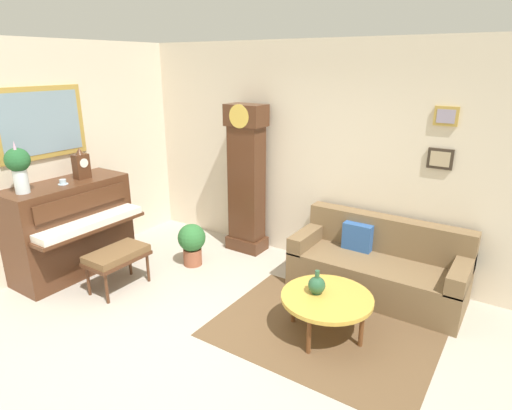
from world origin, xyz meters
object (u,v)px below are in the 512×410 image
object	(u,v)px
potted_plant	(192,242)
piano	(71,228)
couch	(378,266)
flower_vase	(18,165)
green_jug	(317,285)
piano_bench	(117,256)
grandfather_clock	(247,183)
coffee_table	(327,299)
teacup	(63,182)
mantel_clock	(81,165)

from	to	relation	value
potted_plant	piano	bearing A→B (deg)	-139.33
couch	flower_vase	distance (m)	4.12
green_jug	flower_vase	bearing A→B (deg)	-161.60
piano_bench	grandfather_clock	distance (m)	1.93
couch	coffee_table	world-z (taller)	couch
couch	green_jug	size ratio (longest dim) A/B	7.92
potted_plant	grandfather_clock	bearing A→B (deg)	69.27
teacup	green_jug	distance (m)	3.17
coffee_table	potted_plant	xyz separation A→B (m)	(-2.09, 0.42, -0.06)
teacup	potted_plant	world-z (taller)	teacup
grandfather_clock	coffee_table	bearing A→B (deg)	-34.66
coffee_table	mantel_clock	world-z (taller)	mantel_clock
potted_plant	coffee_table	bearing A→B (deg)	-11.48
piano_bench	coffee_table	world-z (taller)	piano_bench
coffee_table	mantel_clock	xyz separation A→B (m)	(-3.20, -0.28, 0.95)
piano	grandfather_clock	world-z (taller)	grandfather_clock
piano_bench	potted_plant	distance (m)	0.99
piano	mantel_clock	size ratio (longest dim) A/B	3.79
piano_bench	potted_plant	bearing A→B (deg)	72.10
grandfather_clock	coffee_table	distance (m)	2.25
grandfather_clock	mantel_clock	size ratio (longest dim) A/B	5.34
mantel_clock	potted_plant	xyz separation A→B (m)	(1.11, 0.70, -1.02)
piano	flower_vase	distance (m)	1.02
coffee_table	teacup	distance (m)	3.30
grandfather_clock	potted_plant	bearing A→B (deg)	-110.73
teacup	green_jug	bearing A→B (deg)	10.77
flower_vase	teacup	xyz separation A→B (m)	(0.05, 0.45, -0.29)
coffee_table	flower_vase	size ratio (longest dim) A/B	1.52
green_jug	mantel_clock	bearing A→B (deg)	-174.88
piano_bench	mantel_clock	bearing A→B (deg)	163.72
coffee_table	potted_plant	bearing A→B (deg)	168.52
piano	flower_vase	bearing A→B (deg)	-89.87
coffee_table	teacup	size ratio (longest dim) A/B	7.59
grandfather_clock	teacup	distance (m)	2.28
couch	mantel_clock	distance (m)	3.75
flower_vase	teacup	world-z (taller)	flower_vase
piano_bench	coffee_table	xyz separation A→B (m)	(2.39, 0.51, -0.02)
grandfather_clock	couch	world-z (taller)	grandfather_clock
mantel_clock	teacup	xyz separation A→B (m)	(0.05, -0.30, -0.15)
couch	mantel_clock	size ratio (longest dim) A/B	5.00
mantel_clock	teacup	size ratio (longest dim) A/B	3.28
grandfather_clock	coffee_table	world-z (taller)	grandfather_clock
grandfather_clock	flower_vase	xyz separation A→B (m)	(-1.41, -2.27, 0.52)
piano	mantel_clock	xyz separation A→B (m)	(0.00, 0.25, 0.75)
flower_vase	grandfather_clock	bearing A→B (deg)	58.03
piano_bench	couch	xyz separation A→B (m)	(2.54, 1.60, -0.09)
piano	green_jug	bearing A→B (deg)	9.63
couch	potted_plant	bearing A→B (deg)	-163.57
grandfather_clock	coffee_table	size ratio (longest dim) A/B	2.31
teacup	grandfather_clock	bearing A→B (deg)	53.08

